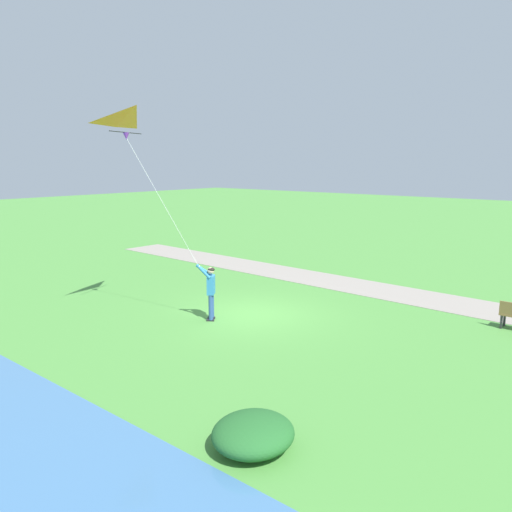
# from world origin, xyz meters

# --- Properties ---
(ground_plane) EXTENTS (120.00, 120.00, 0.00)m
(ground_plane) POSITION_xyz_m (0.00, 0.00, 0.00)
(ground_plane) COLOR #4C8E3D
(walkway_path) EXTENTS (3.55, 32.07, 0.02)m
(walkway_path) POSITION_xyz_m (-5.67, 2.00, 0.01)
(walkway_path) COLOR gray
(walkway_path) RESTS_ON ground
(person_kite_flyer) EXTENTS (0.56, 0.61, 1.83)m
(person_kite_flyer) POSITION_xyz_m (1.31, -0.67, 1.05)
(person_kite_flyer) COLOR #232328
(person_kite_flyer) RESTS_ON ground
(flying_kite) EXTENTS (2.15, 2.09, 4.77)m
(flying_kite) POSITION_xyz_m (2.66, -2.34, 6.14)
(flying_kite) COLOR orange
(lakeside_shrub) EXTENTS (1.54, 1.43, 0.60)m
(lakeside_shrub) POSITION_xyz_m (6.20, 5.23, 0.30)
(lakeside_shrub) COLOR #236028
(lakeside_shrub) RESTS_ON ground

